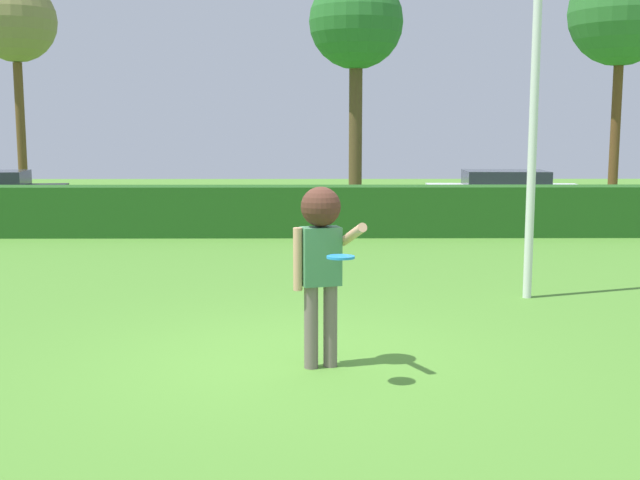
# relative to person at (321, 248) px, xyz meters

# --- Properties ---
(ground_plane) EXTENTS (60.00, 60.00, 0.00)m
(ground_plane) POSITION_rel_person_xyz_m (-0.27, 0.23, -1.21)
(ground_plane) COLOR #538E31
(person) EXTENTS (0.70, 0.71, 1.82)m
(person) POSITION_rel_person_xyz_m (0.00, 0.00, 0.00)
(person) COLOR slate
(person) RESTS_ON ground
(frisbee) EXTENTS (0.26, 0.26, 0.03)m
(frisbee) POSITION_rel_person_xyz_m (0.17, -0.66, 0.02)
(frisbee) COLOR #268CE5
(lamppost) EXTENTS (0.24, 0.24, 6.78)m
(lamppost) POSITION_rel_person_xyz_m (2.96, 3.28, 2.50)
(lamppost) COLOR silver
(lamppost) RESTS_ON ground
(hedge_row) EXTENTS (20.59, 0.90, 1.12)m
(hedge_row) POSITION_rel_person_xyz_m (-0.27, 9.86, -0.65)
(hedge_row) COLOR #22561B
(hedge_row) RESTS_ON ground
(parked_car_white) EXTENTS (4.28, 1.98, 1.25)m
(parked_car_white) POSITION_rel_person_xyz_m (5.17, 13.89, -0.52)
(parked_car_white) COLOR white
(parked_car_white) RESTS_ON ground
(bare_elm_tree) EXTENTS (2.60, 2.60, 7.11)m
(bare_elm_tree) POSITION_rel_person_xyz_m (-9.64, 18.34, 4.52)
(bare_elm_tree) COLOR brown
(bare_elm_tree) RESTS_ON ground
(willow_tree) EXTENTS (3.11, 3.11, 7.35)m
(willow_tree) POSITION_rel_person_xyz_m (9.08, 16.40, 4.55)
(willow_tree) COLOR brown
(willow_tree) RESTS_ON ground
(birch_tree) EXTENTS (2.86, 2.86, 7.03)m
(birch_tree) POSITION_rel_person_xyz_m (1.21, 16.81, 4.29)
(birch_tree) COLOR brown
(birch_tree) RESTS_ON ground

